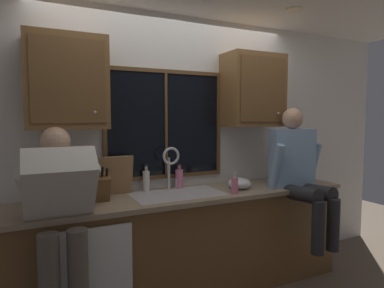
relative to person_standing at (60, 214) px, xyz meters
name	(u,v)px	position (x,y,z in m)	size (l,w,h in m)	color
back_wall	(170,150)	(1.05, 0.66, 0.33)	(5.48, 0.12, 2.55)	silver
ceiling_downlight_right	(294,10)	(1.98, 0.00, 1.60)	(0.14, 0.14, 0.01)	#FFEAB2
window_glass	(166,124)	(0.99, 0.59, 0.58)	(1.10, 0.02, 0.95)	black
window_frame_top	(166,71)	(0.99, 0.58, 1.07)	(1.17, 0.02, 0.04)	brown
window_frame_bottom	(166,176)	(0.99, 0.58, 0.08)	(1.17, 0.02, 0.04)	brown
window_frame_left	(105,125)	(0.42, 0.58, 0.58)	(0.04, 0.02, 0.95)	brown
window_frame_right	(218,124)	(1.55, 0.58, 0.58)	(0.04, 0.02, 0.95)	brown
window_mullion_center	(166,124)	(0.99, 0.58, 0.58)	(0.02, 0.02, 0.95)	brown
lower_cabinet_run	(185,246)	(1.05, 0.31, -0.51)	(3.08, 0.58, 0.88)	brown
countertop	(186,196)	(1.05, 0.29, -0.05)	(3.14, 0.62, 0.04)	gray
dishwasher_front	(90,280)	(0.18, -0.01, -0.49)	(0.60, 0.02, 0.74)	white
upper_cabinet_left	(67,83)	(0.10, 0.43, 0.91)	(0.60, 0.36, 0.72)	brown
upper_cabinet_right	(253,91)	(1.87, 0.43, 0.91)	(0.60, 0.36, 0.72)	brown
sink	(178,205)	(0.99, 0.30, -0.13)	(0.80, 0.46, 0.21)	#B7B7BC
faucet	(171,163)	(0.99, 0.48, 0.23)	(0.18, 0.09, 0.40)	silver
person_standing	(60,214)	(0.00, 0.00, 0.00)	(0.53, 0.71, 1.52)	#595147
person_sitting_on_counter	(299,169)	(2.11, 0.03, 0.16)	(0.54, 0.64, 1.26)	#262628
knife_block	(101,188)	(0.33, 0.33, 0.08)	(0.12, 0.18, 0.32)	brown
cutting_board	(116,175)	(0.49, 0.51, 0.14)	(0.29, 0.02, 0.35)	#997047
mixing_bowl	(239,183)	(1.60, 0.25, 0.02)	(0.22, 0.22, 0.11)	silver
soap_dispenser	(235,185)	(1.45, 0.11, 0.05)	(0.06, 0.07, 0.19)	pink
bottle_green_glass	(179,178)	(1.09, 0.52, 0.07)	(0.08, 0.08, 0.23)	pink
bottle_tall_clear	(146,180)	(0.77, 0.53, 0.07)	(0.06, 0.06, 0.24)	silver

